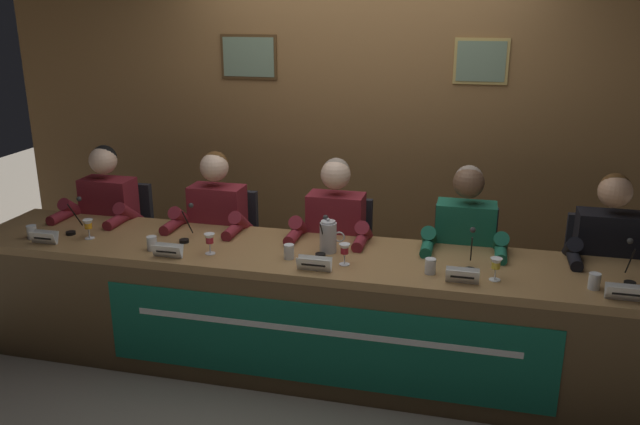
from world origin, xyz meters
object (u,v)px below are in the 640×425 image
object	(u,v)px
panelist_center	(333,239)
chair_right	(462,279)
juice_glass_far_left	(88,225)
microphone_far_left	(74,221)
microphone_left	(186,229)
water_pitcher_central	(328,237)
panelist_right	(464,250)
water_cup_right	(430,267)
conference_table	(316,297)
nameplate_right	(462,276)
juice_glass_left	(210,240)
chair_far_left	(123,247)
microphone_far_right	(630,269)
panelist_left	(214,229)
water_cup_far_right	(594,282)
microphone_center	(322,242)
nameplate_far_right	(625,293)
microphone_right	(471,256)
nameplate_far_left	(44,237)
chair_left	(227,257)
panelist_far_right	(607,262)
water_cup_far_left	(32,233)
juice_glass_right	(496,265)
juice_glass_center	(345,250)
panelist_far_left	(104,220)
nameplate_left	(168,251)
water_cup_center	(289,252)
water_cup_left	(152,244)
nameplate_center	(314,264)
chair_center	(339,268)
chair_far_right	(596,292)

from	to	relation	value
panelist_center	chair_right	world-z (taller)	panelist_center
juice_glass_far_left	microphone_far_left	xyz separation A→B (m)	(-0.16, 0.08, -0.01)
microphone_left	water_pitcher_central	world-z (taller)	microphone_left
panelist_right	water_cup_right	distance (m)	0.54
conference_table	nameplate_right	world-z (taller)	nameplate_right
chair_right	juice_glass_left	bearing A→B (deg)	-153.65
chair_far_left	microphone_far_right	distance (m)	3.39
panelist_left	chair_right	xyz separation A→B (m)	(1.64, 0.20, -0.28)
chair_far_left	water_cup_far_right	size ratio (longest dim) A/B	10.63
microphone_center	nameplate_far_right	xyz separation A→B (m)	(1.60, -0.25, -0.03)
chair_far_left	microphone_right	size ratio (longest dim) A/B	4.18
juice_glass_left	microphone_left	bearing A→B (deg)	142.00
nameplate_far_left	microphone_right	xyz separation A→B (m)	(2.54, 0.21, 0.03)
microphone_far_right	panelist_center	bearing A→B (deg)	167.49
panelist_left	microphone_left	world-z (taller)	panelist_left
juice_glass_left	microphone_left	world-z (taller)	microphone_left
chair_left	nameplate_far_left	bearing A→B (deg)	-136.82
nameplate_right	panelist_far_right	world-z (taller)	panelist_far_right
water_cup_far_left	water_cup_right	xyz separation A→B (m)	(2.46, 0.03, 0.00)
juice_glass_right	nameplate_far_left	bearing A→B (deg)	-178.12
conference_table	chair_left	distance (m)	1.06
conference_table	chair_right	bearing A→B (deg)	39.18
juice_glass_center	water_pitcher_central	distance (m)	0.22
juice_glass_far_left	microphone_center	world-z (taller)	microphone_center
panelist_far_left	juice_glass_right	bearing A→B (deg)	-11.00
nameplate_left	water_cup_center	xyz separation A→B (m)	(0.69, 0.15, -0.00)
water_cup_left	chair_right	xyz separation A→B (m)	(1.80, 0.74, -0.35)
panelist_right	nameplate_right	size ratio (longest dim) A/B	7.08
nameplate_center	juice_glass_center	xyz separation A→B (m)	(0.14, 0.13, 0.05)
juice_glass_right	microphone_far_right	bearing A→B (deg)	11.61
juice_glass_center	juice_glass_right	bearing A→B (deg)	-1.42
chair_center	water_cup_far_right	distance (m)	1.68
water_cup_center	microphone_far_left	bearing A→B (deg)	175.90
juice_glass_left	water_cup_left	xyz separation A→B (m)	(-0.36, -0.03, -0.05)
juice_glass_left	nameplate_far_right	world-z (taller)	juice_glass_left
chair_center	water_cup_far_right	xyz separation A→B (m)	(1.49, -0.71, 0.35)
water_cup_left	nameplate_right	bearing A→B (deg)	-1.65
microphone_far_right	water_pitcher_central	world-z (taller)	microphone_far_right
chair_left	panelist_right	world-z (taller)	panelist_right
chair_left	juice_glass_left	size ratio (longest dim) A/B	7.28
microphone_center	microphone_far_right	xyz separation A→B (m)	(1.66, -0.01, 0.00)
juice_glass_far_left	panelist_center	xyz separation A→B (m)	(1.46, 0.45, -0.12)
panelist_left	microphone_far_right	world-z (taller)	panelist_left
nameplate_right	panelist_far_right	distance (m)	1.01
chair_far_left	water_pitcher_central	distance (m)	1.81
chair_far_right	microphone_right	bearing A→B (deg)	-142.83
panelist_far_left	microphone_far_right	xyz separation A→B (m)	(3.32, -0.37, 0.11)
chair_right	water_cup_right	world-z (taller)	chair_right
nameplate_left	nameplate_right	size ratio (longest dim) A/B	1.02
chair_far_left	microphone_right	distance (m)	2.60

